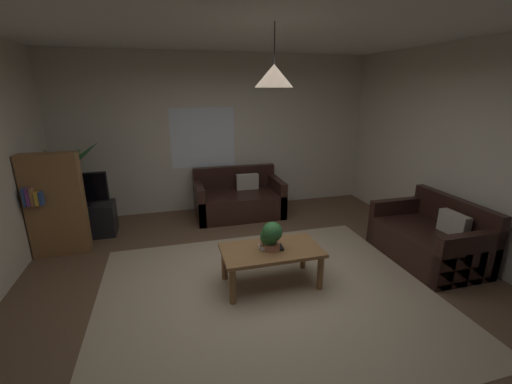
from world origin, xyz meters
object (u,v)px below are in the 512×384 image
at_px(book_on_table_0, 266,248).
at_px(coffee_table, 271,254).
at_px(tv_stand, 84,220).
at_px(couch_right_side, 429,240).
at_px(pendant_lamp, 274,76).
at_px(bookshelf_corner, 55,205).
at_px(remote_on_table_0, 280,247).
at_px(tv, 79,189).
at_px(potted_palm_corner, 76,190).
at_px(potted_plant_on_table, 271,235).
at_px(book_on_table_2, 266,244).
at_px(book_on_table_1, 266,246).
at_px(couch_under_window, 239,200).

bearing_deg(book_on_table_0, coffee_table, -11.32).
xyz_separation_m(coffee_table, tv_stand, (-2.36, 2.04, -0.13)).
xyz_separation_m(couch_right_side, pendant_lamp, (-2.20, -0.03, 2.03)).
xyz_separation_m(coffee_table, bookshelf_corner, (-2.54, 1.49, 0.32)).
bearing_deg(remote_on_table_0, bookshelf_corner, 156.46).
bearing_deg(tv, couch_right_side, -23.50).
bearing_deg(pendant_lamp, potted_palm_corner, 134.78).
relative_size(book_on_table_0, potted_palm_corner, 0.11).
height_order(potted_plant_on_table, pendant_lamp, pendant_lamp).
bearing_deg(remote_on_table_0, book_on_table_2, 179.28).
xyz_separation_m(bookshelf_corner, pendant_lamp, (2.54, -1.49, 1.60)).
bearing_deg(book_on_table_2, potted_palm_corner, 134.27).
distance_m(couch_right_side, tv_stand, 4.98).
relative_size(coffee_table, book_on_table_0, 7.41).
bearing_deg(couch_right_side, bookshelf_corner, -107.10).
bearing_deg(potted_palm_corner, couch_right_side, -28.07).
xyz_separation_m(coffee_table, potted_plant_on_table, (-0.01, -0.03, 0.25)).
relative_size(book_on_table_0, tv, 0.19).
bearing_deg(book_on_table_0, potted_plant_on_table, -39.92).
relative_size(couch_right_side, potted_plant_on_table, 4.05).
xyz_separation_m(couch_right_side, book_on_table_1, (-2.27, -0.02, 0.22)).
bearing_deg(couch_under_window, bookshelf_corner, -163.35).
bearing_deg(potted_palm_corner, pendant_lamp, -45.22).
bearing_deg(book_on_table_1, couch_right_side, 0.44).
xyz_separation_m(couch_under_window, book_on_table_2, (-0.18, -2.28, 0.24)).
bearing_deg(book_on_table_0, couch_under_window, 85.49).
xyz_separation_m(book_on_table_2, tv_stand, (-2.30, 2.02, -0.26)).
relative_size(book_on_table_1, tv, 0.20).
height_order(coffee_table, tv, tv).
xyz_separation_m(book_on_table_2, remote_on_table_0, (0.16, -0.02, -0.05)).
xyz_separation_m(remote_on_table_0, potted_palm_corner, (-2.65, 2.57, 0.14)).
xyz_separation_m(book_on_table_2, potted_palm_corner, (-2.49, 2.55, 0.09)).
height_order(potted_plant_on_table, potted_palm_corner, potted_palm_corner).
distance_m(book_on_table_0, tv_stand, 3.07).
distance_m(book_on_table_2, pendant_lamp, 1.79).
xyz_separation_m(couch_under_window, coffee_table, (-0.12, -2.29, 0.11)).
bearing_deg(book_on_table_2, book_on_table_0, 169.18).
bearing_deg(tv_stand, couch_right_side, -23.73).
bearing_deg(coffee_table, couch_right_side, 0.80).
distance_m(remote_on_table_0, pendant_lamp, 1.84).
relative_size(couch_right_side, book_on_table_0, 9.06).
height_order(couch_right_side, potted_palm_corner, potted_palm_corner).
height_order(couch_under_window, potted_plant_on_table, couch_under_window).
bearing_deg(potted_plant_on_table, pendant_lamp, 59.75).
height_order(remote_on_table_0, potted_plant_on_table, potted_plant_on_table).
distance_m(potted_plant_on_table, tv, 3.11).
height_order(book_on_table_0, pendant_lamp, pendant_lamp).
bearing_deg(remote_on_table_0, couch_right_side, 7.02).
relative_size(potted_plant_on_table, bookshelf_corner, 0.24).
bearing_deg(tv_stand, pendant_lamp, -40.81).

